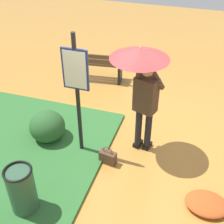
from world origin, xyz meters
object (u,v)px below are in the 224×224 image
Objects in this scene: handbag at (108,157)px; trash_bin at (22,190)px; info_sign_post at (77,83)px; park_bench at (96,65)px; person_with_umbrella at (142,75)px.

trash_bin is at bearing 56.53° from handbag.
info_sign_post reaches higher than handbag.
handbag is at bearing 114.07° from park_bench.
handbag is 1.61m from trash_bin.
trash_bin reaches higher than park_bench.
info_sign_post reaches higher than park_bench.
park_bench is (1.26, -2.82, 0.28)m from handbag.
park_bench is (1.67, -2.25, -1.15)m from person_with_umbrella.
park_bench is 1.68× the size of trash_bin.
trash_bin is (-0.38, 4.14, 0.02)m from park_bench.
person_with_umbrella is at bearing -125.97° from handbag.
info_sign_post is (0.99, 0.41, -0.11)m from person_with_umbrella.
info_sign_post is 1.64× the size of park_bench.
handbag is 0.26× the size of park_bench.
person_with_umbrella is 0.89× the size of info_sign_post.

